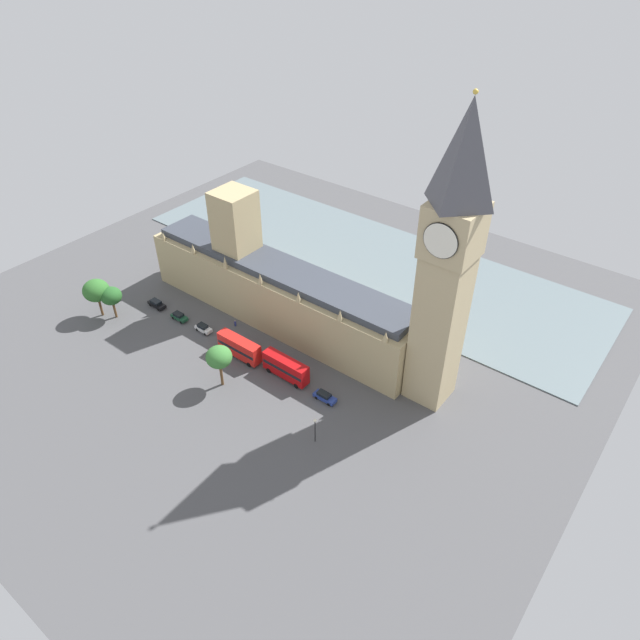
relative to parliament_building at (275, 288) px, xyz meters
name	(u,v)px	position (x,y,z in m)	size (l,w,h in m)	color
ground_plane	(276,323)	(1.99, 1.62, -7.95)	(141.20, 141.20, 0.00)	#4C4C4F
river_thames	(364,259)	(-33.66, 1.62, -7.82)	(39.90, 127.08, 0.25)	slate
parliament_building	(275,288)	(0.00, 0.00, 0.00)	(13.12, 69.39, 28.16)	tan
clock_tower	(448,263)	(0.64, 40.38, 21.93)	(8.72, 8.72, 57.73)	tan
car_black_opposite_hall	(157,304)	(14.64, -24.97, -7.06)	(2.01, 4.80, 1.74)	black
car_dark_green_leading	(179,316)	(14.74, -16.85, -7.06)	(1.84, 4.28, 1.74)	#19472D
car_white_far_end	(203,328)	(14.32, -9.22, -7.06)	(1.90, 4.11, 1.74)	silver
double_decker_bus_under_trees	(239,347)	(15.59, 3.49, -5.31)	(2.68, 10.51, 4.75)	red
double_decker_bus_by_river_gate	(286,367)	(14.42, 15.33, -5.31)	(2.75, 10.53, 4.75)	#B20C0F
car_blue_midblock	(325,397)	(14.79, 25.51, -7.06)	(1.89, 4.75, 1.74)	navy
pedestrian_near_tower	(235,323)	(8.48, -4.98, -7.27)	(0.63, 0.61, 1.50)	navy
plane_tree_corner	(111,296)	(23.05, -29.27, -2.07)	(4.80, 4.80, 7.97)	brown
plane_tree_kerbside	(219,357)	(23.88, 6.62, -0.78)	(5.16, 5.16, 9.43)	brown
plane_tree_trailing	(96,291)	(24.54, -32.44, -1.08)	(5.97, 5.97, 9.44)	brown
street_lamp_slot_10	(315,426)	(24.12, 30.48, -3.94)	(0.56, 0.56, 5.66)	black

